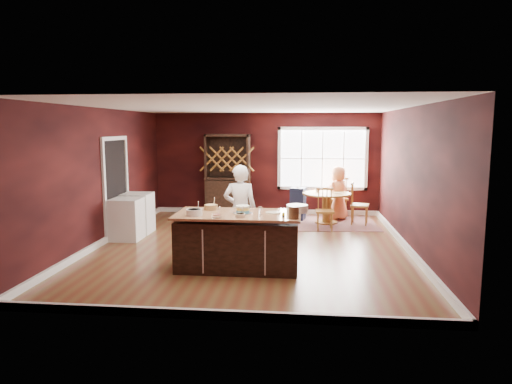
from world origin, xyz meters
TOP-DOWN VIEW (x-y plane):
  - room_shell at (0.00, 0.00)m, footprint 7.00×7.00m
  - window at (1.50, 3.47)m, footprint 2.36×0.10m
  - doorway at (-2.97, 0.60)m, footprint 0.08×1.26m
  - kitchen_island at (-0.07, -1.38)m, footprint 2.05×1.07m
  - dining_table at (1.57, 2.34)m, footprint 1.17×1.17m
  - baker at (-0.14, -0.63)m, footprint 0.62×0.43m
  - layer_cake at (0.01, -1.39)m, footprint 0.32×0.32m
  - bowl_blue at (-0.75, -1.63)m, footprint 0.26×0.26m
  - bowl_yellow at (-0.58, -1.10)m, footprint 0.23×0.23m
  - bowl_pink at (-0.35, -1.80)m, footprint 0.15×0.15m
  - bowl_olive at (0.01, -1.71)m, footprint 0.16×0.16m
  - drinking_glass at (0.31, -1.48)m, footprint 0.07×0.07m
  - dinner_plate at (0.50, -1.30)m, footprint 0.25×0.25m
  - white_tub at (0.90, -1.18)m, footprint 0.36×0.36m
  - stoneware_crock at (0.85, -1.74)m, footprint 0.16×0.16m
  - toy_figurine at (0.69, -1.66)m, footprint 0.05×0.05m
  - rug at (1.57, 2.34)m, footprint 2.48×1.97m
  - chair_east at (2.36, 2.28)m, footprint 0.49×0.51m
  - chair_south at (1.50, 1.58)m, footprint 0.40×0.39m
  - chair_north at (1.90, 3.17)m, footprint 0.53×0.52m
  - seated_woman at (1.89, 2.83)m, footprint 0.79×0.76m
  - high_chair at (0.88, 2.70)m, footprint 0.42×0.42m
  - toddler at (0.82, 2.69)m, footprint 0.18×0.14m
  - table_plate at (1.84, 2.28)m, footprint 0.21×0.21m
  - table_cup at (1.36, 2.50)m, footprint 0.14×0.14m
  - hutch at (-0.99, 3.22)m, footprint 1.17×0.49m
  - washer at (-2.64, 0.28)m, footprint 0.60×0.58m
  - dryer at (-2.64, 0.92)m, footprint 0.61×0.59m

SIDE VIEW (x-z plane):
  - rug at x=1.57m, z-range 0.00..0.01m
  - high_chair at x=0.88m, z-range 0.00..0.85m
  - washer at x=-2.64m, z-range 0.00..0.86m
  - kitchen_island at x=-0.07m, z-range -0.02..0.90m
  - dryer at x=-2.64m, z-range 0.00..0.88m
  - chair_south at x=1.50m, z-range 0.00..0.96m
  - chair_east at x=2.36m, z-range 0.00..1.04m
  - chair_north at x=1.90m, z-range 0.00..1.07m
  - dining_table at x=1.57m, z-range 0.16..0.91m
  - seated_woman at x=1.89m, z-range 0.00..1.36m
  - table_plate at x=1.84m, z-range 0.75..0.77m
  - table_cup at x=1.36m, z-range 0.75..0.84m
  - toddler at x=0.82m, z-range 0.68..0.94m
  - baker at x=-0.14m, z-range 0.00..1.66m
  - dinner_plate at x=0.50m, z-range 0.92..0.94m
  - bowl_pink at x=-0.35m, z-range 0.92..0.97m
  - bowl_olive at x=0.01m, z-range 0.92..0.98m
  - toy_figurine at x=0.69m, z-range 0.92..1.00m
  - bowl_yellow at x=-0.58m, z-range 0.92..1.01m
  - bowl_blue at x=-0.75m, z-range 0.92..1.02m
  - white_tub at x=0.90m, z-range 0.92..1.04m
  - layer_cake at x=0.01m, z-range 0.92..1.05m
  - drinking_glass at x=0.31m, z-range 0.92..1.05m
  - stoneware_crock at x=0.85m, z-range 0.92..1.11m
  - doorway at x=-2.97m, z-range -0.04..2.09m
  - hutch at x=-0.99m, z-range 0.00..2.14m
  - room_shell at x=0.00m, z-range -2.15..4.85m
  - window at x=1.50m, z-range 0.67..2.33m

